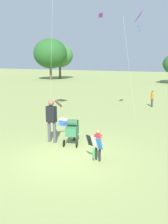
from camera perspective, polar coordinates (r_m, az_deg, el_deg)
ground_plane at (r=8.84m, az=-3.74°, el=-10.52°), size 120.00×120.00×0.00m
treeline_distant at (r=36.81m, az=12.20°, el=12.58°), size 43.82×7.02×6.60m
child_with_butterfly_kite at (r=8.38m, az=3.13°, el=-7.10°), size 0.69×0.48×1.08m
person_adult_flyer at (r=10.16m, az=-7.51°, el=-1.20°), size 0.59×0.54×1.86m
stroller at (r=10.04m, az=-2.73°, el=-4.02°), size 0.71×1.12×1.03m
kite_orange_delta at (r=15.46m, az=12.55°, el=20.28°), size 0.78×1.83×6.25m
person_couple_left at (r=18.32m, az=15.56°, el=3.35°), size 0.27×0.35×1.23m
cooler_box at (r=12.90m, az=-4.63°, el=-2.34°), size 0.45×0.33×0.35m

